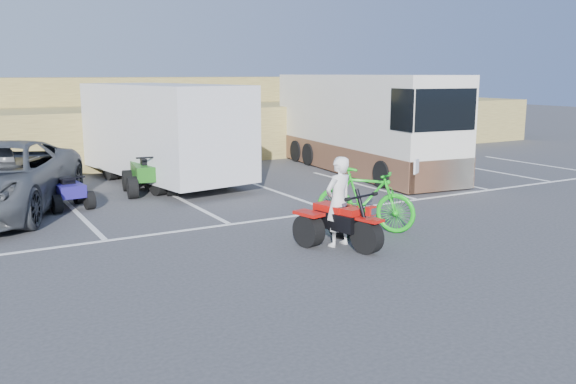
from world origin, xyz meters
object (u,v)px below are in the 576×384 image
cargo_trailer (164,130)px  quad_atv_blue (69,208)px  red_trike_atv (343,247)px  rv_motorhome (361,130)px  green_dirt_bike (365,199)px  rider (338,202)px  quad_atv_green (149,193)px

cargo_trailer → quad_atv_blue: 4.21m
red_trike_atv → rv_motorhome: bearing=39.1°
green_dirt_bike → rv_motorhome: (4.77, 6.60, 0.72)m
red_trike_atv → rider: 0.88m
green_dirt_bike → rv_motorhome: 8.17m
red_trike_atv → cargo_trailer: size_ratio=0.25×
rv_motorhome → quad_atv_green: size_ratio=5.27×
green_dirt_bike → quad_atv_blue: 7.37m
quad_atv_blue → quad_atv_green: bearing=14.5°
quad_atv_blue → cargo_trailer: bearing=28.0°
cargo_trailer → rv_motorhome: 6.68m
green_dirt_bike → quad_atv_green: bearing=79.7°
rv_motorhome → quad_atv_green: 7.66m
quad_atv_blue → quad_atv_green: 2.47m
cargo_trailer → red_trike_atv: bearing=-94.6°
rv_motorhome → quad_atv_blue: rv_motorhome is taller
rider → cargo_trailer: 8.29m
rv_motorhome → quad_atv_blue: size_ratio=6.94×
cargo_trailer → quad_atv_green: 2.27m
red_trike_atv → quad_atv_blue: size_ratio=1.29×
red_trike_atv → cargo_trailer: bearing=82.2°
green_dirt_bike → rv_motorhome: bearing=19.9°
rider → red_trike_atv: bearing=90.0°
red_trike_atv → green_dirt_bike: size_ratio=0.77×
rider → quad_atv_green: (-1.59, 6.91, -0.87)m
quad_atv_green → rider: bearing=-68.4°
rider → quad_atv_green: 7.15m
rider → quad_atv_green: bearing=-89.6°
cargo_trailer → green_dirt_bike: bearing=-85.6°
rider → quad_atv_blue: bearing=-69.7°
red_trike_atv → rider: (-0.03, 0.15, 0.87)m
cargo_trailer → rv_motorhome: rv_motorhome is taller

